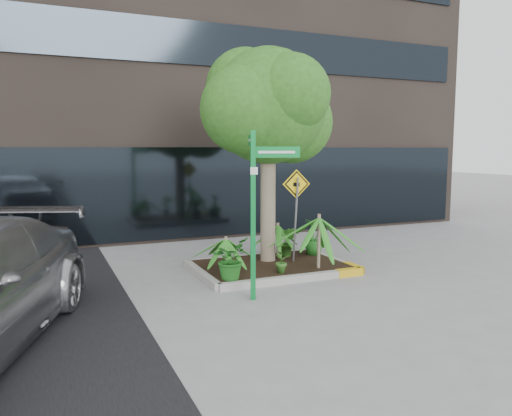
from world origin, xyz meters
name	(u,v)px	position (x,y,z in m)	size (l,w,h in m)	color
ground	(269,274)	(0.00, 0.00, 0.00)	(80.00, 80.00, 0.00)	gray
building	(181,11)	(0.50, 8.50, 7.50)	(18.00, 8.00, 15.00)	#2D2621
planter	(273,266)	(0.23, 0.27, 0.10)	(3.35, 2.36, 0.15)	#9E9E99
tree	(268,106)	(0.28, 0.67, 3.58)	(3.27, 2.90, 4.90)	gray
palm_front	(319,218)	(0.96, -0.43, 1.22)	(1.29, 1.29, 1.43)	gray
palm_left	(226,239)	(-0.91, 0.12, 0.81)	(0.80, 0.80, 0.89)	gray
palm_back	(278,225)	(0.67, 0.94, 0.89)	(0.89, 0.89, 0.99)	gray
shrub_a	(230,259)	(-1.08, -0.55, 0.55)	(0.71, 0.71, 0.79)	#1D611B
shrub_b	(313,237)	(1.55, 0.80, 0.57)	(0.47, 0.47, 0.85)	#20671F
shrub_c	(281,255)	(0.05, -0.51, 0.51)	(0.38, 0.38, 0.73)	#30661F
shrub_d	(288,242)	(0.88, 0.83, 0.49)	(0.38, 0.38, 0.69)	#255719
street_sign_post	(256,196)	(-0.93, -1.46, 1.84)	(0.84, 1.05, 2.97)	#0B7C30
cattle_sign	(296,200)	(0.74, 0.19, 1.54)	(0.63, 0.27, 2.06)	slate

